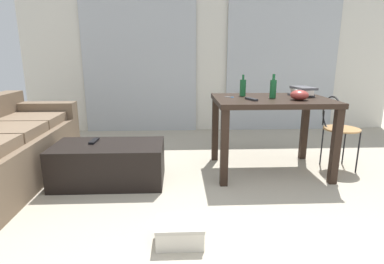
{
  "coord_description": "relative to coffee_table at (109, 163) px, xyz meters",
  "views": [
    {
      "loc": [
        -0.53,
        -1.3,
        1.21
      ],
      "look_at": [
        -0.39,
        1.8,
        0.43
      ],
      "focal_mm": 28.82,
      "sensor_mm": 36.0,
      "label": 1
    }
  ],
  "objects": [
    {
      "name": "ground_plane",
      "position": [
        1.2,
        -0.07,
        -0.19
      ],
      "size": [
        8.99,
        8.99,
        0.0
      ],
      "primitive_type": "plane",
      "color": "#B2A893"
    },
    {
      "name": "wall_back",
      "position": [
        1.2,
        2.2,
        1.05
      ],
      "size": [
        5.89,
        0.1,
        2.49
      ],
      "primitive_type": "cube",
      "color": "silver",
      "rests_on": "ground"
    },
    {
      "name": "curtains",
      "position": [
        1.2,
        2.11,
        0.85
      ],
      "size": [
        4.02,
        0.03,
        2.09
      ],
      "color": "#B2B7BC",
      "rests_on": "ground"
    },
    {
      "name": "coffee_table",
      "position": [
        0.0,
        0.0,
        0.0
      ],
      "size": [
        1.04,
        0.56,
        0.38
      ],
      "color": "black",
      "rests_on": "ground"
    },
    {
      "name": "craft_table",
      "position": [
        1.63,
        0.24,
        0.48
      ],
      "size": [
        1.16,
        0.84,
        0.78
      ],
      "color": "black",
      "rests_on": "ground"
    },
    {
      "name": "wire_chair",
      "position": [
        2.35,
        0.26,
        0.31
      ],
      "size": [
        0.37,
        0.38,
        0.8
      ],
      "color": "#B7844C",
      "rests_on": "ground"
    },
    {
      "name": "bottle_near",
      "position": [
        1.36,
        0.41,
        0.68
      ],
      "size": [
        0.06,
        0.06,
        0.22
      ],
      "color": "#195B2D",
      "rests_on": "craft_table"
    },
    {
      "name": "bottle_far",
      "position": [
        1.63,
        0.24,
        0.69
      ],
      "size": [
        0.07,
        0.07,
        0.24
      ],
      "color": "#195B2D",
      "rests_on": "craft_table"
    },
    {
      "name": "bowl",
      "position": [
        1.85,
        0.09,
        0.64
      ],
      "size": [
        0.17,
        0.17,
        0.1
      ],
      "primitive_type": "ellipsoid",
      "color": "#9E3833",
      "rests_on": "craft_table"
    },
    {
      "name": "book_stack",
      "position": [
        1.99,
        0.37,
        0.64
      ],
      "size": [
        0.24,
        0.31,
        0.1
      ],
      "color": "#4C4C51",
      "rests_on": "craft_table"
    },
    {
      "name": "tv_remote_on_table",
      "position": [
        1.38,
        0.1,
        0.6
      ],
      "size": [
        0.1,
        0.18,
        0.02
      ],
      "primitive_type": "cube",
      "rotation": [
        0.0,
        0.0,
        0.33
      ],
      "color": "#232326",
      "rests_on": "craft_table"
    },
    {
      "name": "scissors",
      "position": [
        1.22,
        0.31,
        0.59
      ],
      "size": [
        0.09,
        0.09,
        0.0
      ],
      "color": "#9EA0A5",
      "rests_on": "craft_table"
    },
    {
      "name": "tv_remote_primary",
      "position": [
        -0.15,
        0.09,
        0.2
      ],
      "size": [
        0.06,
        0.18,
        0.02
      ],
      "primitive_type": "cube",
      "rotation": [
        0.0,
        0.0,
        -0.06
      ],
      "color": "black",
      "rests_on": "coffee_table"
    },
    {
      "name": "shoebox",
      "position": [
        0.68,
        -1.04,
        -0.12
      ],
      "size": [
        0.32,
        0.23,
        0.15
      ],
      "color": "beige",
      "rests_on": "ground"
    }
  ]
}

